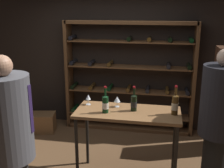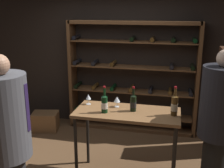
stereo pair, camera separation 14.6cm
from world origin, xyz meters
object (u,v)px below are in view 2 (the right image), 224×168
object	(u,v)px
wine_bottle_green_slim	(174,105)
wine_rack	(132,78)
wine_bottle_red_label	(133,103)
wine_glass_stemmed_right	(117,100)
tasting_table	(127,119)
person_host_in_suit	(7,136)
person_bystander_dark_jacket	(219,119)
wine_bottle_gold_foil	(104,103)
wine_crate	(45,121)
wine_glass_stemmed_left	(88,97)

from	to	relation	value
wine_bottle_green_slim	wine_rack	bearing A→B (deg)	116.03
wine_bottle_red_label	wine_glass_stemmed_right	bearing A→B (deg)	156.57
tasting_table	person_host_in_suit	bearing A→B (deg)	-135.05
wine_bottle_green_slim	person_bystander_dark_jacket	bearing A→B (deg)	-9.51
wine_glass_stemmed_right	wine_bottle_red_label	bearing A→B (deg)	-23.43
person_host_in_suit	wine_bottle_green_slim	xyz separation A→B (m)	(1.66, 1.06, 0.09)
person_host_in_suit	wine_bottle_gold_foil	xyz separation A→B (m)	(0.79, 0.96, 0.08)
person_bystander_dark_jacket	wine_bottle_green_slim	world-z (taller)	person_bystander_dark_jacket
tasting_table	wine_bottle_green_slim	xyz separation A→B (m)	(0.60, -0.00, 0.25)
person_host_in_suit	wine_bottle_gold_foil	bearing A→B (deg)	146.66
wine_glass_stemmed_right	wine_rack	bearing A→B (deg)	91.08
wine_glass_stemmed_right	wine_bottle_green_slim	bearing A→B (deg)	-10.33
person_bystander_dark_jacket	wine_bottle_green_slim	bearing A→B (deg)	-85.81
wine_bottle_green_slim	wine_crate	bearing A→B (deg)	153.54
person_bystander_dark_jacket	wine_bottle_green_slim	size ratio (longest dim) A/B	4.92
person_bystander_dark_jacket	person_host_in_suit	distance (m)	2.40
wine_rack	wine_crate	world-z (taller)	wine_rack
wine_crate	person_bystander_dark_jacket	bearing A→B (deg)	-23.65
wine_bottle_red_label	wine_bottle_gold_foil	world-z (taller)	wine_bottle_gold_foil
wine_rack	wine_crate	bearing A→B (deg)	-164.88
wine_bottle_green_slim	wine_glass_stemmed_right	size ratio (longest dim) A/B	2.56
person_bystander_dark_jacket	wine_crate	distance (m)	3.28
wine_bottle_green_slim	wine_glass_stemmed_left	distance (m)	1.18
tasting_table	wine_bottle_red_label	xyz separation A→B (m)	(0.07, 0.03, 0.23)
tasting_table	wine_bottle_green_slim	world-z (taller)	wine_bottle_green_slim
wine_bottle_gold_foil	wine_glass_stemmed_left	bearing A→B (deg)	139.77
wine_crate	wine_bottle_red_label	bearing A→B (deg)	-31.74
wine_glass_stemmed_left	wine_glass_stemmed_right	bearing A→B (deg)	-1.66
wine_crate	wine_bottle_green_slim	size ratio (longest dim) A/B	1.27
wine_rack	wine_glass_stemmed_right	distance (m)	1.48
wine_rack	wine_crate	size ratio (longest dim) A/B	4.99
wine_crate	wine_bottle_red_label	world-z (taller)	wine_bottle_red_label
tasting_table	wine_bottle_red_label	bearing A→B (deg)	23.97
tasting_table	wine_glass_stemmed_left	xyz separation A→B (m)	(-0.57, 0.15, 0.21)
wine_glass_stemmed_right	tasting_table	bearing A→B (deg)	-39.52
wine_crate	wine_bottle_gold_foil	xyz separation A→B (m)	(1.51, -1.28, 0.93)
person_bystander_dark_jacket	wine_bottle_gold_foil	xyz separation A→B (m)	(-1.40, -0.01, 0.09)
wine_glass_stemmed_left	wine_rack	bearing A→B (deg)	75.44
wine_bottle_red_label	person_host_in_suit	bearing A→B (deg)	-136.10
person_host_in_suit	wine_bottle_gold_foil	world-z (taller)	person_host_in_suit
tasting_table	wine_bottle_gold_foil	distance (m)	0.38
person_host_in_suit	wine_crate	world-z (taller)	person_host_in_suit
wine_crate	wine_bottle_green_slim	world-z (taller)	wine_bottle_green_slim
tasting_table	wine_bottle_gold_foil	world-z (taller)	wine_bottle_gold_foil
wine_bottle_red_label	wine_bottle_green_slim	size ratio (longest dim) A/B	0.88
wine_bottle_red_label	wine_glass_stemmed_right	size ratio (longest dim) A/B	2.25
person_host_in_suit	wine_bottle_green_slim	distance (m)	1.98
wine_rack	wine_glass_stemmed_left	xyz separation A→B (m)	(-0.38, -1.46, 0.07)
tasting_table	wine_glass_stemmed_left	distance (m)	0.63
person_bystander_dark_jacket	wine_bottle_red_label	xyz separation A→B (m)	(-1.05, 0.12, 0.09)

